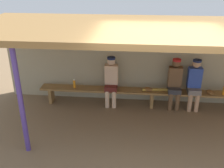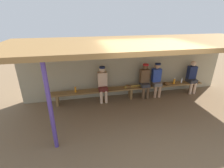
{
  "view_description": "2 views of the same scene",
  "coord_description": "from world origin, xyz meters",
  "views": [
    {
      "loc": [
        -0.47,
        -4.65,
        3.41
      ],
      "look_at": [
        -1.03,
        1.22,
        0.75
      ],
      "focal_mm": 41.45,
      "sensor_mm": 36.0,
      "label": 1
    },
    {
      "loc": [
        -1.88,
        -3.89,
        3.02
      ],
      "look_at": [
        -0.78,
        1.35,
        0.74
      ],
      "focal_mm": 26.03,
      "sensor_mm": 36.0,
      "label": 2
    }
  ],
  "objects": [
    {
      "name": "water_bottle_orange",
      "position": [
        1.8,
        1.5,
        0.58
      ],
      "size": [
        0.08,
        0.08,
        0.25
      ],
      "color": "orange",
      "rests_on": "bench"
    },
    {
      "name": "player_in_blue",
      "position": [
        1.05,
        1.55,
        0.75
      ],
      "size": [
        0.34,
        0.42,
        1.34
      ],
      "color": "slate",
      "rests_on": "ground"
    },
    {
      "name": "support_post",
      "position": [
        -2.59,
        -0.55,
        1.1
      ],
      "size": [
        0.1,
        0.1,
        2.2
      ],
      "primitive_type": "cylinder",
      "color": "#4C388C",
      "rests_on": "ground"
    },
    {
      "name": "baseball_bat",
      "position": [
        0.14,
        1.55,
        0.49
      ],
      "size": [
        0.81,
        0.15,
        0.07
      ],
      "primitive_type": "cylinder",
      "rotation": [
        0.0,
        1.57,
        0.1
      ],
      "color": "#B28C33",
      "rests_on": "bench"
    },
    {
      "name": "baseball_glove_dark_brown",
      "position": [
        -0.11,
        1.54,
        0.51
      ],
      "size": [
        0.29,
        0.25,
        0.09
      ],
      "primitive_type": "ellipsoid",
      "rotation": [
        0.0,
        0.0,
        2.77
      ],
      "color": "brown",
      "rests_on": "bench"
    },
    {
      "name": "player_shirtless_tan",
      "position": [
        -1.09,
        1.55,
        0.75
      ],
      "size": [
        0.34,
        0.42,
        1.34
      ],
      "color": "#591E19",
      "rests_on": "ground"
    },
    {
      "name": "water_bottle_blue",
      "position": [
        2.18,
        1.56,
        0.56
      ],
      "size": [
        0.06,
        0.06,
        0.21
      ],
      "color": "silver",
      "rests_on": "bench"
    },
    {
      "name": "back_wall",
      "position": [
        0.0,
        2.0,
        1.1
      ],
      "size": [
        8.0,
        0.2,
        2.2
      ],
      "primitive_type": "cube",
      "color": "tan",
      "rests_on": "ground"
    },
    {
      "name": "water_bottle_green",
      "position": [
        -2.08,
        1.55,
        0.57
      ],
      "size": [
        0.07,
        0.07,
        0.24
      ],
      "color": "orange",
      "rests_on": "bench"
    },
    {
      "name": "baseball_glove_worn",
      "position": [
        1.46,
        1.52,
        0.51
      ],
      "size": [
        0.19,
        0.26,
        0.09
      ],
      "primitive_type": "ellipsoid",
      "rotation": [
        0.0,
        0.0,
        1.67
      ],
      "color": "brown",
      "rests_on": "bench"
    },
    {
      "name": "bench",
      "position": [
        0.0,
        1.55,
        0.39
      ],
      "size": [
        6.0,
        0.36,
        0.46
      ],
      "color": "olive",
      "rests_on": "ground"
    },
    {
      "name": "dugout_roof",
      "position": [
        0.0,
        0.7,
        2.26
      ],
      "size": [
        8.0,
        2.8,
        0.12
      ],
      "primitive_type": "cube",
      "color": "olive",
      "rests_on": "back_wall"
    },
    {
      "name": "ground_plane",
      "position": [
        0.0,
        0.0,
        0.0
      ],
      "size": [
        24.0,
        24.0,
        0.0
      ],
      "primitive_type": "plane",
      "color": "brown"
    },
    {
      "name": "player_rightmost",
      "position": [
        0.56,
        1.55,
        0.75
      ],
      "size": [
        0.34,
        0.42,
        1.34
      ],
      "color": "#333338",
      "rests_on": "ground"
    },
    {
      "name": "player_near_post",
      "position": [
        2.62,
        1.55,
        0.73
      ],
      "size": [
        0.34,
        0.42,
        1.34
      ],
      "color": "#333338",
      "rests_on": "ground"
    }
  ]
}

